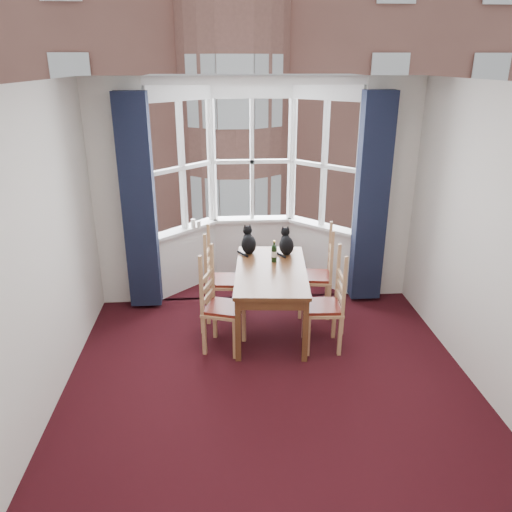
{
  "coord_description": "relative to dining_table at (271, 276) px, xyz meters",
  "views": [
    {
      "loc": [
        -0.43,
        -3.8,
        2.96
      ],
      "look_at": [
        -0.08,
        1.05,
        1.05
      ],
      "focal_mm": 35.0,
      "sensor_mm": 36.0,
      "label": 1
    }
  ],
  "objects": [
    {
      "name": "ceiling",
      "position": [
        -0.11,
        -1.38,
        2.13
      ],
      "size": [
        4.5,
        4.5,
        0.0
      ],
      "primitive_type": "plane",
      "rotation": [
        3.14,
        0.0,
        0.0
      ],
      "color": "white",
      "rests_on": "floor"
    },
    {
      "name": "dining_table",
      "position": [
        0.0,
        0.0,
        0.0
      ],
      "size": [
        0.92,
        1.55,
        0.75
      ],
      "color": "brown",
      "rests_on": "floor"
    },
    {
      "name": "wall_near",
      "position": [
        -0.11,
        -3.63,
        0.73
      ],
      "size": [
        4.0,
        0.0,
        4.0
      ],
      "primitive_type": "plane",
      "rotation": [
        -1.57,
        0.0,
        0.0
      ],
      "color": "silver",
      "rests_on": "floor"
    },
    {
      "name": "cat_right",
      "position": [
        0.23,
        0.47,
        0.22
      ],
      "size": [
        0.19,
        0.26,
        0.34
      ],
      "color": "black",
      "rests_on": "dining_table"
    },
    {
      "name": "chair_left_far",
      "position": [
        -0.64,
        0.33,
        -0.19
      ],
      "size": [
        0.44,
        0.46,
        0.92
      ],
      "color": "tan",
      "rests_on": "floor"
    },
    {
      "name": "street",
      "position": [
        -0.11,
        30.87,
        -6.67
      ],
      "size": [
        80.0,
        80.0,
        0.0
      ],
      "primitive_type": "plane",
      "color": "#333335",
      "rests_on": "ground"
    },
    {
      "name": "floor",
      "position": [
        -0.11,
        -1.38,
        -0.67
      ],
      "size": [
        4.5,
        4.5,
        0.0
      ],
      "primitive_type": "plane",
      "color": "black",
      "rests_on": "ground"
    },
    {
      "name": "wall_left",
      "position": [
        -2.11,
        -1.38,
        0.73
      ],
      "size": [
        0.0,
        4.5,
        4.5
      ],
      "primitive_type": "plane",
      "rotation": [
        1.57,
        0.0,
        1.57
      ],
      "color": "silver",
      "rests_on": "floor"
    },
    {
      "name": "bay_window",
      "position": [
        -0.11,
        1.37,
        0.73
      ],
      "size": [
        2.76,
        0.94,
        2.8
      ],
      "color": "white",
      "rests_on": "floor"
    },
    {
      "name": "tenement_building",
      "position": [
        -0.11,
        12.63,
        0.93
      ],
      "size": [
        18.4,
        7.8,
        15.2
      ],
      "color": "#955B4D",
      "rests_on": "street"
    },
    {
      "name": "wall_right",
      "position": [
        1.89,
        -1.38,
        0.73
      ],
      "size": [
        0.0,
        4.5,
        4.5
      ],
      "primitive_type": "plane",
      "rotation": [
        1.57,
        0.0,
        -1.57
      ],
      "color": "silver",
      "rests_on": "floor"
    },
    {
      "name": "chair_right_near",
      "position": [
        0.61,
        -0.45,
        -0.19
      ],
      "size": [
        0.42,
        0.44,
        0.92
      ],
      "color": "tan",
      "rests_on": "floor"
    },
    {
      "name": "wall_back_pier_left",
      "position": [
        -1.76,
        0.87,
        0.73
      ],
      "size": [
        0.7,
        0.12,
        2.8
      ],
      "primitive_type": "cube",
      "color": "silver",
      "rests_on": "floor"
    },
    {
      "name": "candle_tall",
      "position": [
        -0.93,
        1.22,
        0.26
      ],
      "size": [
        0.06,
        0.06,
        0.12
      ],
      "primitive_type": "cylinder",
      "color": "white",
      "rests_on": "bay_window"
    },
    {
      "name": "wall_back_pier_right",
      "position": [
        1.54,
        0.87,
        0.73
      ],
      "size": [
        0.7,
        0.12,
        2.8
      ],
      "primitive_type": "cube",
      "color": "silver",
      "rests_on": "floor"
    },
    {
      "name": "wine_bottle",
      "position": [
        0.06,
        0.23,
        0.2
      ],
      "size": [
        0.07,
        0.07,
        0.26
      ],
      "color": "black",
      "rests_on": "dining_table"
    },
    {
      "name": "curtain_right",
      "position": [
        1.31,
        0.69,
        0.68
      ],
      "size": [
        0.38,
        0.22,
        2.6
      ],
      "primitive_type": "cube",
      "color": "#171D34",
      "rests_on": "floor"
    },
    {
      "name": "candle_short",
      "position": [
        -0.85,
        1.25,
        0.25
      ],
      "size": [
        0.06,
        0.06,
        0.09
      ],
      "primitive_type": "cylinder",
      "color": "white",
      "rests_on": "bay_window"
    },
    {
      "name": "cat_left",
      "position": [
        -0.22,
        0.54,
        0.22
      ],
      "size": [
        0.21,
        0.28,
        0.35
      ],
      "color": "black",
      "rests_on": "dining_table"
    },
    {
      "name": "curtain_left",
      "position": [
        -1.53,
        0.69,
        0.68
      ],
      "size": [
        0.38,
        0.22,
        2.6
      ],
      "primitive_type": "cube",
      "color": "#171D34",
      "rests_on": "floor"
    },
    {
      "name": "chair_left_near",
      "position": [
        -0.63,
        -0.37,
        -0.19
      ],
      "size": [
        0.51,
        0.52,
        0.92
      ],
      "color": "tan",
      "rests_on": "floor"
    },
    {
      "name": "chair_right_far",
      "position": [
        0.67,
        0.35,
        -0.19
      ],
      "size": [
        0.46,
        0.47,
        0.92
      ],
      "color": "tan",
      "rests_on": "floor"
    }
  ]
}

